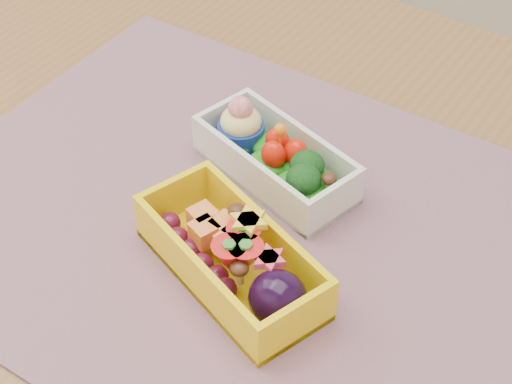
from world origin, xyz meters
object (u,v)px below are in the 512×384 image
Objects in this scene: bento_white at (275,158)px; bento_yellow at (234,258)px; placemat at (245,225)px; table at (251,303)px.

bento_white is 0.12m from bento_yellow.
bento_white is at bearing 127.32° from bento_yellow.
bento_white is at bearing 101.04° from placemat.
bento_white reaches higher than bento_yellow.
bento_yellow is at bearing -56.90° from bento_white.
bento_yellow is (0.02, -0.05, 0.13)m from table.
placemat is 0.07m from bento_white.
table is 2.17× the size of placemat.
placemat is (-0.01, -0.00, 0.10)m from table.
bento_yellow is at bearing -63.64° from placemat.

